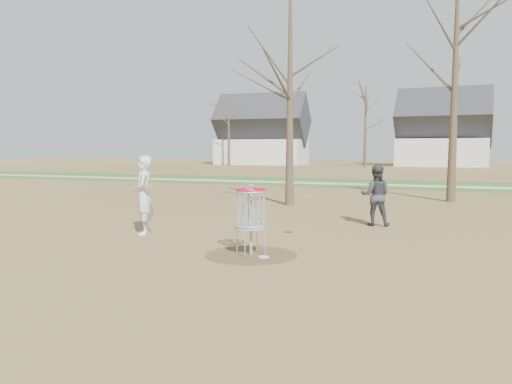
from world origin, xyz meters
TOP-DOWN VIEW (x-y plane):
  - ground at (0.00, 0.00)m, footprint 160.00×160.00m
  - green_band at (0.00, 21.00)m, footprint 160.00×8.00m
  - footpath at (0.00, 20.00)m, footprint 160.00×1.50m
  - dirt_circle at (0.00, 0.00)m, footprint 1.80×1.80m
  - player_standing at (-3.31, 1.21)m, footprint 0.75×0.83m
  - player_throwing at (1.68, 4.72)m, footprint 0.88×0.73m
  - disc_grounded at (0.33, -0.15)m, footprint 0.22×0.22m
  - discs_in_play at (-1.16, 1.52)m, footprint 3.84×1.11m
  - disc_golf_basket at (0.00, 0.00)m, footprint 0.64×0.64m
  - bare_trees at (1.78, 35.79)m, footprint 52.62×44.98m
  - houses_row at (4.32, 52.56)m, footprint 56.51×10.01m

SIDE VIEW (x-z plane):
  - ground at x=0.00m, z-range 0.00..0.00m
  - green_band at x=0.00m, z-range 0.00..0.01m
  - dirt_circle at x=0.00m, z-range 0.00..0.01m
  - footpath at x=0.00m, z-range 0.01..0.02m
  - disc_grounded at x=0.33m, z-range 0.01..0.03m
  - player_throwing at x=1.68m, z-range 0.00..1.64m
  - disc_golf_basket at x=0.00m, z-range 0.24..1.59m
  - player_standing at x=-3.31m, z-range 0.00..1.91m
  - discs_in_play at x=-1.16m, z-range 0.97..1.23m
  - houses_row at x=4.32m, z-range -0.11..7.15m
  - bare_trees at x=1.78m, z-range 0.85..9.85m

